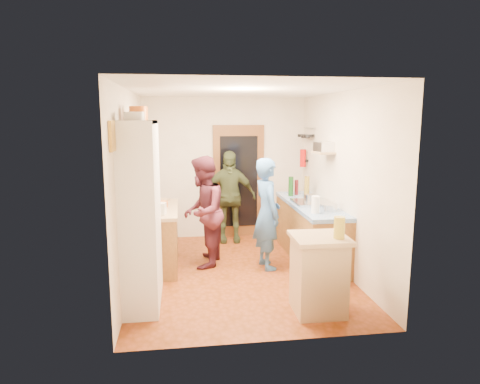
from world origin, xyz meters
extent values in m
cube|color=brown|center=(0.00, 0.00, -0.01)|extent=(3.00, 4.00, 0.02)
cube|color=silver|center=(0.00, 0.00, 2.61)|extent=(3.00, 4.00, 0.02)
cube|color=beige|center=(0.00, 2.01, 1.30)|extent=(3.00, 0.02, 2.60)
cube|color=beige|center=(0.00, -2.01, 1.30)|extent=(3.00, 0.02, 2.60)
cube|color=beige|center=(-1.51, 0.00, 1.30)|extent=(0.02, 4.00, 2.60)
cube|color=beige|center=(1.51, 0.00, 1.30)|extent=(0.02, 4.00, 2.60)
cube|color=brown|center=(0.25, 1.97, 1.05)|extent=(0.95, 0.06, 2.10)
cube|color=black|center=(0.25, 1.94, 1.05)|extent=(0.70, 0.02, 1.70)
cube|color=silver|center=(-1.30, -0.80, 1.10)|extent=(0.40, 1.20, 2.20)
cube|color=silver|center=(-1.30, -0.80, 2.18)|extent=(0.40, 1.14, 0.04)
cylinder|color=white|center=(-1.30, -1.16, 2.25)|extent=(0.22, 0.22, 0.09)
cylinder|color=orange|center=(-1.30, -0.71, 2.28)|extent=(0.20, 0.20, 0.16)
cylinder|color=orange|center=(-1.30, -0.45, 2.28)|extent=(0.19, 0.19, 0.16)
cube|color=#92602C|center=(-1.20, 0.45, 0.42)|extent=(0.60, 1.40, 0.85)
cube|color=tan|center=(-1.20, 0.45, 0.88)|extent=(0.64, 1.44, 0.05)
cube|color=white|center=(-1.15, 0.00, 0.98)|extent=(0.24, 0.18, 0.16)
cylinder|color=white|center=(-1.25, 0.32, 1.00)|extent=(0.19, 0.19, 0.20)
cylinder|color=orange|center=(-1.12, 0.52, 0.94)|extent=(0.23, 0.23, 0.08)
cube|color=tan|center=(-1.18, 1.05, 0.91)|extent=(0.36, 0.31, 0.02)
cube|color=#92602C|center=(1.20, 0.50, 0.42)|extent=(0.60, 2.20, 0.84)
cube|color=#0D50AD|center=(1.20, 0.50, 0.87)|extent=(0.62, 2.22, 0.06)
cube|color=silver|center=(1.20, 0.44, 0.92)|extent=(0.55, 0.58, 0.04)
cylinder|color=silver|center=(1.15, 0.39, 1.00)|extent=(0.19, 0.19, 0.12)
cylinder|color=#143F14|center=(1.05, 1.16, 1.07)|extent=(0.10, 0.10, 0.33)
cylinder|color=#591419|center=(1.18, 1.27, 1.03)|extent=(0.07, 0.07, 0.26)
cylinder|color=olive|center=(1.31, 1.08, 1.07)|extent=(0.09, 0.09, 0.35)
cylinder|color=white|center=(1.05, -0.21, 1.02)|extent=(0.13, 0.13, 0.24)
cylinder|color=silver|center=(1.30, -0.07, 0.95)|extent=(0.27, 0.27, 0.09)
cube|color=tan|center=(0.72, -1.41, 0.43)|extent=(0.56, 0.56, 0.86)
cube|color=tan|center=(0.72, -1.41, 0.89)|extent=(0.63, 0.63, 0.05)
cube|color=white|center=(0.67, -1.36, 0.90)|extent=(0.35, 0.29, 0.02)
cylinder|color=#AD9E2D|center=(0.90, -1.53, 1.03)|extent=(0.12, 0.12, 0.25)
cylinder|color=silver|center=(1.46, 1.52, 2.05)|extent=(0.02, 0.65, 0.02)
cylinder|color=black|center=(1.40, 1.35, 1.92)|extent=(0.18, 0.18, 0.05)
cylinder|color=black|center=(1.40, 1.55, 1.90)|extent=(0.16, 0.16, 0.05)
cylinder|color=black|center=(1.40, 1.75, 1.91)|extent=(0.17, 0.17, 0.05)
cube|color=tan|center=(1.37, 0.45, 1.70)|extent=(0.26, 0.42, 0.03)
cube|color=silver|center=(1.37, 0.45, 1.79)|extent=(0.26, 0.33, 0.15)
cube|color=black|center=(1.47, 1.70, 1.45)|extent=(0.06, 0.10, 0.04)
cylinder|color=red|center=(1.41, 1.70, 1.50)|extent=(0.11, 0.11, 0.32)
cube|color=gold|center=(-1.48, -1.55, 2.05)|extent=(0.03, 0.25, 0.30)
imported|color=#3561A3|center=(0.47, 0.14, 0.83)|extent=(0.49, 0.66, 1.66)
imported|color=#471B26|center=(-0.47, 0.40, 0.84)|extent=(0.81, 0.94, 1.68)
imported|color=#363F23|center=(0.03, 1.61, 0.83)|extent=(0.99, 0.44, 1.66)
camera|label=1|loc=(-0.81, -5.91, 2.22)|focal=32.00mm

